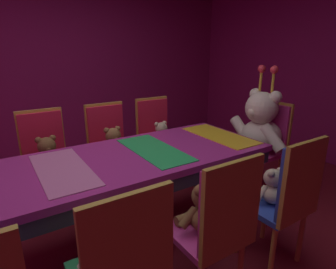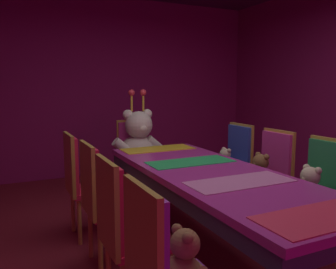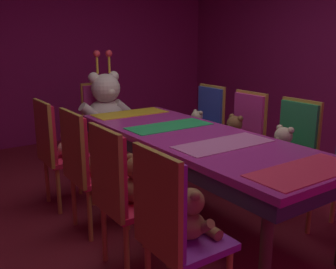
{
  "view_description": "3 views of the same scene",
  "coord_description": "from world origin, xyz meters",
  "px_view_note": "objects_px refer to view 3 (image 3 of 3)",
  "views": [
    {
      "loc": [
        1.84,
        -0.7,
        1.52
      ],
      "look_at": [
        0.1,
        0.43,
        0.89
      ],
      "focal_mm": 29.77,
      "sensor_mm": 36.0,
      "label": 1
    },
    {
      "loc": [
        -1.47,
        -2.27,
        1.41
      ],
      "look_at": [
        -0.02,
        0.78,
        0.94
      ],
      "focal_mm": 37.09,
      "sensor_mm": 36.0,
      "label": 2
    },
    {
      "loc": [
        -1.9,
        -2.4,
        1.52
      ],
      "look_at": [
        -0.06,
        0.3,
        0.69
      ],
      "focal_mm": 41.27,
      "sensor_mm": 36.0,
      "label": 3
    }
  ],
  "objects_px": {
    "chair_left_3": "(54,144)",
    "chair_right_2": "(244,131)",
    "teddy_left_2": "(101,157)",
    "teddy_right_1": "(282,147)",
    "chair_right_3": "(206,120)",
    "chair_right_1": "(293,144)",
    "teddy_left_3": "(69,143)",
    "banquet_table": "(194,145)",
    "chair_left_1": "(118,186)",
    "throne_chair": "(101,116)",
    "teddy_right_2": "(234,133)",
    "teddy_right_3": "(196,124)",
    "chair_left_2": "(83,160)",
    "chair_left_0": "(169,221)",
    "king_teddy_bear": "(107,105)",
    "teddy_left_1": "(138,182)",
    "teddy_left_0": "(192,216)"
  },
  "relations": [
    {
      "from": "teddy_left_0",
      "to": "chair_right_1",
      "type": "bearing_deg",
      "value": 20.41
    },
    {
      "from": "teddy_left_2",
      "to": "throne_chair",
      "type": "bearing_deg",
      "value": 65.08
    },
    {
      "from": "teddy_left_3",
      "to": "chair_right_2",
      "type": "height_order",
      "value": "chair_right_2"
    },
    {
      "from": "chair_right_3",
      "to": "teddy_right_3",
      "type": "bearing_deg",
      "value": -0.0
    },
    {
      "from": "teddy_right_1",
      "to": "chair_right_3",
      "type": "relative_size",
      "value": 0.34
    },
    {
      "from": "chair_left_1",
      "to": "king_teddy_bear",
      "type": "distance_m",
      "value": 2.15
    },
    {
      "from": "teddy_left_2",
      "to": "teddy_left_3",
      "type": "distance_m",
      "value": 0.59
    },
    {
      "from": "chair_left_1",
      "to": "throne_chair",
      "type": "distance_m",
      "value": 2.3
    },
    {
      "from": "chair_left_1",
      "to": "chair_right_3",
      "type": "height_order",
      "value": "same"
    },
    {
      "from": "teddy_left_3",
      "to": "teddy_right_1",
      "type": "xyz_separation_m",
      "value": [
        1.46,
        -1.2,
        0.01
      ]
    },
    {
      "from": "teddy_left_1",
      "to": "chair_left_3",
      "type": "bearing_deg",
      "value": 97.3
    },
    {
      "from": "teddy_left_2",
      "to": "throne_chair",
      "type": "xyz_separation_m",
      "value": [
        0.7,
        1.51,
        0.0
      ]
    },
    {
      "from": "teddy_left_1",
      "to": "teddy_left_2",
      "type": "bearing_deg",
      "value": 87.8
    },
    {
      "from": "chair_left_2",
      "to": "king_teddy_bear",
      "type": "relative_size",
      "value": 1.08
    },
    {
      "from": "chair_right_2",
      "to": "king_teddy_bear",
      "type": "height_order",
      "value": "king_teddy_bear"
    },
    {
      "from": "teddy_right_2",
      "to": "teddy_right_3",
      "type": "bearing_deg",
      "value": -91.85
    },
    {
      "from": "chair_left_2",
      "to": "chair_left_3",
      "type": "relative_size",
      "value": 1.0
    },
    {
      "from": "teddy_right_1",
      "to": "teddy_left_3",
      "type": "bearing_deg",
      "value": -39.26
    },
    {
      "from": "chair_left_0",
      "to": "chair_right_1",
      "type": "bearing_deg",
      "value": 18.85
    },
    {
      "from": "chair_left_2",
      "to": "teddy_left_3",
      "type": "xyz_separation_m",
      "value": [
        0.11,
        0.59,
        -0.02
      ]
    },
    {
      "from": "chair_left_1",
      "to": "teddy_right_2",
      "type": "xyz_separation_m",
      "value": [
        1.59,
        0.61,
        -0.0
      ]
    },
    {
      "from": "chair_left_1",
      "to": "chair_left_2",
      "type": "height_order",
      "value": "same"
    },
    {
      "from": "teddy_right_1",
      "to": "chair_right_3",
      "type": "height_order",
      "value": "chair_right_3"
    },
    {
      "from": "teddy_left_3",
      "to": "chair_left_1",
      "type": "bearing_deg",
      "value": -96.28
    },
    {
      "from": "chair_right_3",
      "to": "chair_left_2",
      "type": "bearing_deg",
      "value": 19.16
    },
    {
      "from": "banquet_table",
      "to": "chair_left_1",
      "type": "height_order",
      "value": "chair_left_1"
    },
    {
      "from": "chair_left_3",
      "to": "chair_right_2",
      "type": "relative_size",
      "value": 1.0
    },
    {
      "from": "chair_left_2",
      "to": "teddy_right_3",
      "type": "distance_m",
      "value": 1.7
    },
    {
      "from": "teddy_right_1",
      "to": "teddy_left_0",
      "type": "bearing_deg",
      "value": 22.27
    },
    {
      "from": "banquet_table",
      "to": "chair_left_2",
      "type": "height_order",
      "value": "chair_left_2"
    },
    {
      "from": "chair_right_2",
      "to": "king_teddy_bear",
      "type": "xyz_separation_m",
      "value": [
        -0.87,
        1.35,
        0.15
      ]
    },
    {
      "from": "banquet_table",
      "to": "teddy_left_3",
      "type": "distance_m",
      "value": 1.16
    },
    {
      "from": "teddy_right_3",
      "to": "king_teddy_bear",
      "type": "bearing_deg",
      "value": -45.0
    },
    {
      "from": "chair_right_1",
      "to": "teddy_right_2",
      "type": "height_order",
      "value": "chair_right_1"
    },
    {
      "from": "chair_left_2",
      "to": "teddy_left_2",
      "type": "relative_size",
      "value": 2.94
    },
    {
      "from": "teddy_left_1",
      "to": "king_teddy_bear",
      "type": "bearing_deg",
      "value": 69.71
    },
    {
      "from": "chair_left_0",
      "to": "king_teddy_bear",
      "type": "bearing_deg",
      "value": 71.0
    },
    {
      "from": "chair_left_2",
      "to": "king_teddy_bear",
      "type": "height_order",
      "value": "king_teddy_bear"
    },
    {
      "from": "chair_right_1",
      "to": "teddy_right_1",
      "type": "xyz_separation_m",
      "value": [
        -0.15,
        0.0,
        -0.0
      ]
    },
    {
      "from": "chair_left_3",
      "to": "throne_chair",
      "type": "distance_m",
      "value": 1.27
    },
    {
      "from": "teddy_left_2",
      "to": "teddy_left_3",
      "type": "xyz_separation_m",
      "value": [
        -0.04,
        0.59,
        -0.01
      ]
    },
    {
      "from": "teddy_left_0",
      "to": "teddy_left_2",
      "type": "distance_m",
      "value": 1.2
    },
    {
      "from": "teddy_left_1",
      "to": "chair_right_2",
      "type": "bearing_deg",
      "value": 21.02
    },
    {
      "from": "throne_chair",
      "to": "teddy_left_2",
      "type": "bearing_deg",
      "value": -24.92
    },
    {
      "from": "chair_right_2",
      "to": "chair_left_1",
      "type": "bearing_deg",
      "value": 19.38
    },
    {
      "from": "chair_left_1",
      "to": "throne_chair",
      "type": "xyz_separation_m",
      "value": [
        0.87,
        2.13,
        0.0
      ]
    },
    {
      "from": "chair_left_0",
      "to": "throne_chair",
      "type": "bearing_deg",
      "value": 72.12
    },
    {
      "from": "chair_left_3",
      "to": "teddy_left_2",
      "type": "bearing_deg",
      "value": -73.14
    },
    {
      "from": "banquet_table",
      "to": "chair_left_0",
      "type": "height_order",
      "value": "chair_left_0"
    },
    {
      "from": "teddy_right_1",
      "to": "throne_chair",
      "type": "bearing_deg",
      "value": -71.03
    }
  ]
}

